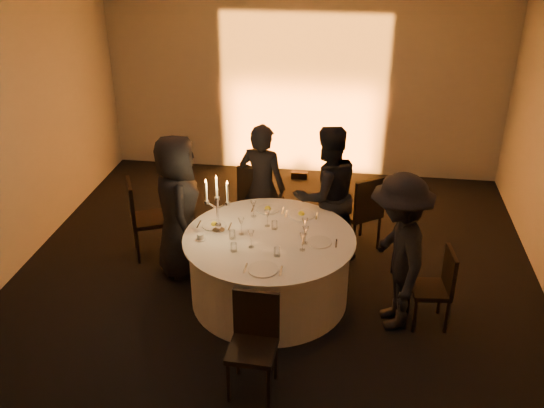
# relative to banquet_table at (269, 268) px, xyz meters

# --- Properties ---
(floor) EXTENTS (7.00, 7.00, 0.00)m
(floor) POSITION_rel_banquet_table_xyz_m (0.00, 0.00, -0.38)
(floor) COLOR black
(floor) RESTS_ON ground
(ceiling) EXTENTS (7.00, 7.00, 0.00)m
(ceiling) POSITION_rel_banquet_table_xyz_m (0.00, 0.00, 2.62)
(ceiling) COLOR white
(ceiling) RESTS_ON wall_back
(wall_back) EXTENTS (7.00, 0.00, 7.00)m
(wall_back) POSITION_rel_banquet_table_xyz_m (0.00, 3.50, 1.12)
(wall_back) COLOR #BBB6AE
(wall_back) RESTS_ON floor
(uplighter_fixture) EXTENTS (0.25, 0.12, 0.10)m
(uplighter_fixture) POSITION_rel_banquet_table_xyz_m (0.00, 3.20, -0.33)
(uplighter_fixture) COLOR black
(uplighter_fixture) RESTS_ON floor
(banquet_table) EXTENTS (1.80, 1.80, 0.77)m
(banquet_table) POSITION_rel_banquet_table_xyz_m (0.00, 0.00, 0.00)
(banquet_table) COLOR black
(banquet_table) RESTS_ON floor
(chair_left) EXTENTS (0.57, 0.57, 0.98)m
(chair_left) POSITION_rel_banquet_table_xyz_m (-1.63, 0.68, 0.17)
(chair_left) COLOR black
(chair_left) RESTS_ON floor
(chair_back_left) EXTENTS (0.54, 0.54, 1.02)m
(chair_back_left) POSITION_rel_banquet_table_xyz_m (-0.32, 1.25, 0.20)
(chair_back_left) COLOR black
(chair_back_left) RESTS_ON floor
(chair_back_right) EXTENTS (0.60, 0.60, 0.99)m
(chair_back_right) POSITION_rel_banquet_table_xyz_m (0.97, 1.19, 0.17)
(chair_back_right) COLOR black
(chair_back_right) RESTS_ON floor
(chair_right) EXTENTS (0.41, 0.41, 0.85)m
(chair_right) POSITION_rel_banquet_table_xyz_m (1.73, -0.19, 0.09)
(chair_right) COLOR black
(chair_right) RESTS_ON floor
(chair_front) EXTENTS (0.42, 0.42, 0.93)m
(chair_front) POSITION_rel_banquet_table_xyz_m (0.06, -1.31, 0.14)
(chair_front) COLOR black
(chair_front) RESTS_ON floor
(guest_left) EXTENTS (0.78, 0.95, 1.67)m
(guest_left) POSITION_rel_banquet_table_xyz_m (-1.09, 0.40, 0.45)
(guest_left) COLOR black
(guest_left) RESTS_ON floor
(guest_back_left) EXTENTS (0.65, 0.50, 1.60)m
(guest_back_left) POSITION_rel_banquet_table_xyz_m (-0.25, 1.12, 0.41)
(guest_back_left) COLOR black
(guest_back_left) RESTS_ON floor
(guest_back_right) EXTENTS (1.03, 0.96, 1.68)m
(guest_back_right) POSITION_rel_banquet_table_xyz_m (0.53, 0.92, 0.46)
(guest_back_right) COLOR black
(guest_back_right) RESTS_ON floor
(guest_right) EXTENTS (0.79, 1.16, 1.65)m
(guest_right) POSITION_rel_banquet_table_xyz_m (1.30, -0.23, 0.44)
(guest_right) COLOR black
(guest_right) RESTS_ON floor
(plate_left) EXTENTS (0.36, 0.26, 0.08)m
(plate_left) POSITION_rel_banquet_table_xyz_m (-0.62, 0.15, 0.40)
(plate_left) COLOR white
(plate_left) RESTS_ON banquet_table
(plate_back_left) EXTENTS (0.35, 0.25, 0.08)m
(plate_back_left) POSITION_rel_banquet_table_xyz_m (-0.10, 0.59, 0.40)
(plate_back_left) COLOR white
(plate_back_left) RESTS_ON banquet_table
(plate_back_right) EXTENTS (0.35, 0.29, 0.08)m
(plate_back_right) POSITION_rel_banquet_table_xyz_m (0.28, 0.52, 0.40)
(plate_back_right) COLOR white
(plate_back_right) RESTS_ON banquet_table
(plate_right) EXTENTS (0.36, 0.25, 0.01)m
(plate_right) POSITION_rel_banquet_table_xyz_m (0.53, -0.05, 0.39)
(plate_right) COLOR white
(plate_right) RESTS_ON banquet_table
(plate_front) EXTENTS (0.36, 0.29, 0.01)m
(plate_front) POSITION_rel_banquet_table_xyz_m (0.03, -0.63, 0.39)
(plate_front) COLOR white
(plate_front) RESTS_ON banquet_table
(coffee_cup) EXTENTS (0.11, 0.11, 0.07)m
(coffee_cup) POSITION_rel_banquet_table_xyz_m (-0.69, -0.16, 0.42)
(coffee_cup) COLOR white
(coffee_cup) RESTS_ON banquet_table
(candelabra) EXTENTS (0.27, 0.13, 0.65)m
(candelabra) POSITION_rel_banquet_table_xyz_m (-0.55, 0.03, 0.61)
(candelabra) COLOR white
(candelabra) RESTS_ON banquet_table
(wine_glass_a) EXTENTS (0.07, 0.07, 0.19)m
(wine_glass_a) POSITION_rel_banquet_table_xyz_m (-0.24, 0.42, 0.52)
(wine_glass_a) COLOR white
(wine_glass_a) RESTS_ON banquet_table
(wine_glass_b) EXTENTS (0.07, 0.07, 0.19)m
(wine_glass_b) POSITION_rel_banquet_table_xyz_m (-0.30, 0.01, 0.52)
(wine_glass_b) COLOR white
(wine_glass_b) RESTS_ON banquet_table
(wine_glass_c) EXTENTS (0.07, 0.07, 0.19)m
(wine_glass_c) POSITION_rel_banquet_table_xyz_m (0.36, 0.10, 0.52)
(wine_glass_c) COLOR white
(wine_glass_c) RESTS_ON banquet_table
(wine_glass_d) EXTENTS (0.07, 0.07, 0.19)m
(wine_glass_d) POSITION_rel_banquet_table_xyz_m (0.37, -0.22, 0.52)
(wine_glass_d) COLOR white
(wine_glass_d) RESTS_ON banquet_table
(wine_glass_e) EXTENTS (0.07, 0.07, 0.19)m
(wine_glass_e) POSITION_rel_banquet_table_xyz_m (-0.05, 0.22, 0.52)
(wine_glass_e) COLOR white
(wine_glass_e) RESTS_ON banquet_table
(wine_glass_f) EXTENTS (0.07, 0.07, 0.19)m
(wine_glass_f) POSITION_rel_banquet_table_xyz_m (-0.15, -0.24, 0.52)
(wine_glass_f) COLOR white
(wine_glass_f) RESTS_ON banquet_table
(wine_glass_g) EXTENTS (0.07, 0.07, 0.19)m
(wine_glass_g) POSITION_rel_banquet_table_xyz_m (0.38, -0.08, 0.52)
(wine_glass_g) COLOR white
(wine_glass_g) RESTS_ON banquet_table
(tumbler_a) EXTENTS (0.07, 0.07, 0.09)m
(tumbler_a) POSITION_rel_banquet_table_xyz_m (0.03, 0.18, 0.43)
(tumbler_a) COLOR white
(tumbler_a) RESTS_ON banquet_table
(tumbler_b) EXTENTS (0.07, 0.07, 0.09)m
(tumbler_b) POSITION_rel_banquet_table_xyz_m (-0.31, -0.34, 0.43)
(tumbler_b) COLOR white
(tumbler_b) RESTS_ON banquet_table
(tumbler_c) EXTENTS (0.07, 0.07, 0.09)m
(tumbler_c) POSITION_rel_banquet_table_xyz_m (-0.37, -0.09, 0.43)
(tumbler_c) COLOR white
(tumbler_c) RESTS_ON banquet_table
(tumbler_d) EXTENTS (0.07, 0.07, 0.09)m
(tumbler_d) POSITION_rel_banquet_table_xyz_m (0.13, -0.36, 0.43)
(tumbler_d) COLOR white
(tumbler_d) RESTS_ON banquet_table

